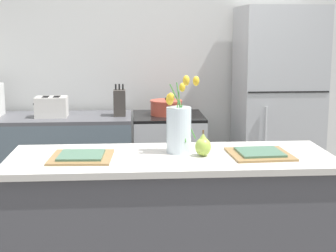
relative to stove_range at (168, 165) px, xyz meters
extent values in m
cube|color=silver|center=(-0.10, 0.40, 0.90)|extent=(5.20, 0.08, 2.70)
cube|color=#4C4C51|center=(-0.10, -1.60, 0.00)|extent=(1.76, 0.62, 0.90)
cube|color=beige|center=(-0.10, -1.60, 0.47)|extent=(1.80, 0.66, 0.03)
cube|color=slate|center=(-1.16, 0.00, -0.01)|extent=(1.68, 0.60, 0.87)
cube|color=#515156|center=(-1.16, 0.00, 0.43)|extent=(1.68, 0.60, 0.03)
cube|color=#B2B5B7|center=(0.00, 0.00, -0.01)|extent=(0.60, 0.60, 0.87)
cube|color=black|center=(0.00, 0.00, 0.44)|extent=(0.60, 0.60, 0.02)
cube|color=black|center=(0.00, -0.30, -0.04)|extent=(0.42, 0.01, 0.29)
cube|color=#B7BABC|center=(0.95, 0.00, 0.46)|extent=(0.68, 0.64, 1.81)
cube|color=black|center=(0.95, -0.32, 0.68)|extent=(0.67, 0.01, 0.01)
cylinder|color=#B2B5B7|center=(0.76, -0.34, 0.17)|extent=(0.02, 0.02, 0.79)
cylinder|color=silver|center=(-0.05, -1.53, 0.61)|extent=(0.14, 0.14, 0.26)
cylinder|color=#4C9342|center=(-0.03, -1.53, 0.72)|extent=(0.15, 0.02, 0.31)
ellipsoid|color=yellow|center=(0.04, -1.54, 0.89)|extent=(0.04, 0.04, 0.06)
cylinder|color=#4C9342|center=(-0.04, -1.51, 0.69)|extent=(0.03, 0.05, 0.28)
ellipsoid|color=yellow|center=(-0.03, -1.48, 0.85)|extent=(0.03, 0.03, 0.05)
cylinder|color=#4C9342|center=(-0.07, -1.51, 0.66)|extent=(0.07, 0.06, 0.21)
ellipsoid|color=yellow|center=(-0.10, -1.49, 0.78)|extent=(0.04, 0.04, 0.07)
cylinder|color=#4C9342|center=(-0.07, -1.55, 0.67)|extent=(0.05, 0.05, 0.23)
ellipsoid|color=yellow|center=(-0.10, -1.57, 0.80)|extent=(0.04, 0.04, 0.06)
cylinder|color=#4C9342|center=(-0.04, -1.55, 0.72)|extent=(0.05, 0.09, 0.33)
ellipsoid|color=yellow|center=(-0.02, -1.59, 0.90)|extent=(0.04, 0.04, 0.06)
ellipsoid|color=#9EBC47|center=(0.07, -1.62, 0.53)|extent=(0.09, 0.09, 0.10)
cone|color=#9EBC47|center=(0.07, -1.62, 0.59)|extent=(0.05, 0.05, 0.04)
cylinder|color=brown|center=(0.07, -1.62, 0.62)|extent=(0.01, 0.01, 0.02)
cube|color=olive|center=(-0.59, -1.62, 0.49)|extent=(0.35, 0.35, 0.01)
cube|color=#477056|center=(-0.59, -1.62, 0.50)|extent=(0.25, 0.25, 0.01)
cube|color=olive|center=(0.39, -1.62, 0.49)|extent=(0.35, 0.35, 0.01)
cube|color=#477056|center=(0.39, -1.62, 0.50)|extent=(0.25, 0.25, 0.01)
cube|color=silver|center=(-0.98, -0.04, 0.53)|extent=(0.26, 0.18, 0.17)
cube|color=black|center=(-1.03, -0.04, 0.62)|extent=(0.05, 0.11, 0.01)
cube|color=black|center=(-0.94, -0.04, 0.62)|extent=(0.05, 0.11, 0.01)
cube|color=black|center=(-1.12, -0.04, 0.56)|extent=(0.02, 0.02, 0.02)
cylinder|color=#CC4C38|center=(-0.02, 0.00, 0.51)|extent=(0.27, 0.27, 0.11)
cylinder|color=#CC4C38|center=(-0.02, 0.00, 0.57)|extent=(0.28, 0.28, 0.01)
sphere|color=black|center=(-0.02, 0.00, 0.59)|extent=(0.02, 0.02, 0.02)
cube|color=#3D3833|center=(-0.42, -0.01, 0.56)|extent=(0.10, 0.14, 0.22)
cylinder|color=black|center=(-0.45, -0.01, 0.69)|extent=(0.01, 0.01, 0.05)
cylinder|color=black|center=(-0.42, -0.01, 0.69)|extent=(0.01, 0.01, 0.05)
cylinder|color=black|center=(-0.39, -0.01, 0.69)|extent=(0.01, 0.01, 0.05)
camera|label=1|loc=(-0.32, -4.36, 1.17)|focal=55.00mm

